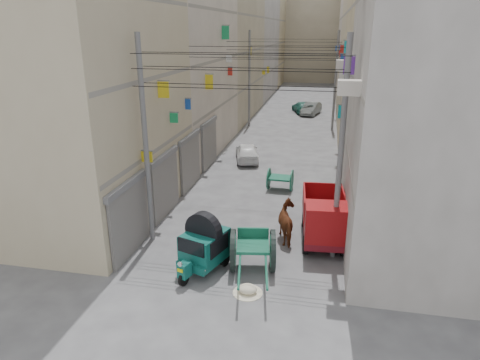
% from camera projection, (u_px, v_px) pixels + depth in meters
% --- Properties ---
extents(ground, '(140.00, 140.00, 0.00)m').
position_uv_depth(ground, '(193.00, 354.00, 11.25)').
color(ground, '#464648').
rests_on(ground, ground).
extents(building_row_left, '(8.00, 62.00, 14.00)m').
position_uv_depth(building_row_left, '(217.00, 46.00, 42.11)').
color(building_row_left, tan).
rests_on(building_row_left, ground).
extents(building_row_right, '(8.00, 62.00, 14.00)m').
position_uv_depth(building_row_right, '(386.00, 48.00, 39.12)').
color(building_row_right, '#ACA6A1').
rests_on(building_row_right, ground).
extents(end_cap_building, '(22.00, 10.00, 13.00)m').
position_uv_depth(end_cap_building, '(312.00, 39.00, 70.05)').
color(end_cap_building, tan).
rests_on(end_cap_building, ground).
extents(shutters_left, '(0.18, 14.40, 2.88)m').
position_uv_depth(shutters_left, '(179.00, 171.00, 21.07)').
color(shutters_left, '#49494E').
rests_on(shutters_left, ground).
extents(signboards, '(8.22, 40.52, 5.67)m').
position_uv_depth(signboards, '(283.00, 99.00, 30.11)').
color(signboards, '#AA1F16').
rests_on(signboards, ground).
extents(ac_units, '(0.70, 6.55, 3.35)m').
position_uv_depth(ac_units, '(349.00, 48.00, 15.17)').
color(ac_units, '#BCB4A9').
rests_on(ac_units, ground).
extents(utility_poles, '(7.40, 22.20, 8.00)m').
position_uv_depth(utility_poles, '(276.00, 101.00, 25.62)').
color(utility_poles, slate).
rests_on(utility_poles, ground).
extents(overhead_cables, '(7.40, 22.52, 1.12)m').
position_uv_depth(overhead_cables, '(271.00, 56.00, 22.29)').
color(overhead_cables, black).
rests_on(overhead_cables, ground).
extents(auto_rickshaw, '(1.82, 2.44, 1.65)m').
position_uv_depth(auto_rickshaw, '(204.00, 244.00, 14.95)').
color(auto_rickshaw, black).
rests_on(auto_rickshaw, ground).
extents(tonga_cart, '(1.78, 3.47, 1.50)m').
position_uv_depth(tonga_cart, '(253.00, 250.00, 14.99)').
color(tonga_cart, black).
rests_on(tonga_cart, ground).
extents(mini_truck, '(1.89, 3.74, 2.04)m').
position_uv_depth(mini_truck, '(324.00, 222.00, 16.66)').
color(mini_truck, black).
rests_on(mini_truck, ground).
extents(second_cart, '(1.36, 1.22, 1.14)m').
position_uv_depth(second_cart, '(280.00, 179.00, 22.57)').
color(second_cart, '#13563E').
rests_on(second_cart, ground).
extents(feed_sack, '(0.61, 0.49, 0.30)m').
position_uv_depth(feed_sack, '(248.00, 289.00, 13.82)').
color(feed_sack, beige).
rests_on(feed_sack, ground).
extents(horse, '(1.36, 1.98, 1.53)m').
position_uv_depth(horse, '(289.00, 223.00, 17.12)').
color(horse, '#5C2C15').
rests_on(horse, ground).
extents(distant_car_white, '(2.18, 3.68, 1.17)m').
position_uv_depth(distant_car_white, '(247.00, 152.00, 27.60)').
color(distant_car_white, white).
rests_on(distant_car_white, ground).
extents(distant_car_grey, '(2.05, 3.87, 1.21)m').
position_uv_depth(distant_car_grey, '(311.00, 109.00, 42.48)').
color(distant_car_grey, slate).
rests_on(distant_car_grey, ground).
extents(distant_car_green, '(2.57, 4.08, 1.10)m').
position_uv_depth(distant_car_green, '(302.00, 107.00, 43.52)').
color(distant_car_green, '#205E52').
rests_on(distant_car_green, ground).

